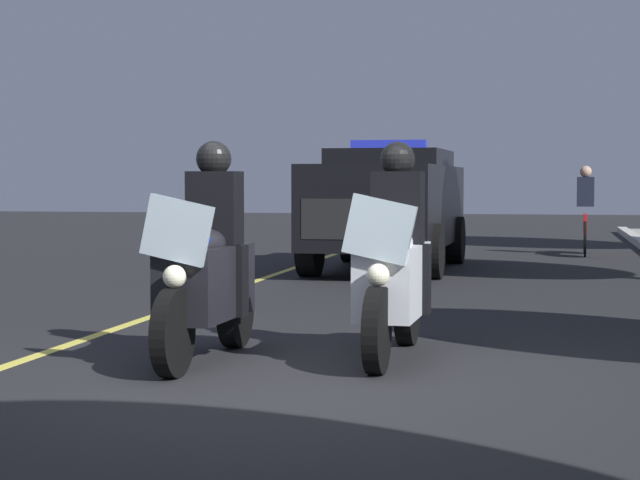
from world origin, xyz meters
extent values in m
plane|color=black|center=(0.00, 0.00, 0.00)|extent=(80.00, 80.00, 0.00)
cylinder|color=black|center=(-0.04, -0.71, 0.32)|extent=(0.64, 0.13, 0.64)
cylinder|color=black|center=(-1.54, -0.67, 0.32)|extent=(0.64, 0.15, 0.64)
cube|color=black|center=(-0.77, -0.69, 0.62)|extent=(1.21, 0.47, 0.56)
ellipsoid|color=black|center=(-0.72, -0.69, 0.92)|extent=(0.57, 0.33, 0.24)
cube|color=silver|center=(-0.14, -0.70, 1.05)|extent=(0.07, 0.56, 0.53)
sphere|color=#F9F4CC|center=(-0.08, -0.70, 0.72)|extent=(0.17, 0.17, 0.17)
sphere|color=red|center=(-0.27, -0.86, 0.98)|extent=(0.09, 0.09, 0.09)
sphere|color=#1933F2|center=(-0.26, -0.54, 0.98)|extent=(0.09, 0.09, 0.09)
cube|color=black|center=(-1.00, -0.68, 1.18)|extent=(0.29, 0.41, 0.60)
cube|color=black|center=(-0.93, -0.49, 0.62)|extent=(0.18, 0.14, 0.56)
cube|color=black|center=(-0.94, -0.89, 0.62)|extent=(0.18, 0.14, 0.56)
sphere|color=black|center=(-0.98, -0.68, 1.58)|extent=(0.28, 0.28, 0.28)
cylinder|color=black|center=(-0.47, 0.70, 0.32)|extent=(0.64, 0.13, 0.64)
cylinder|color=black|center=(-1.97, 0.73, 0.32)|extent=(0.64, 0.15, 0.64)
cube|color=silver|center=(-1.20, 0.72, 0.62)|extent=(1.21, 0.47, 0.56)
ellipsoid|color=silver|center=(-1.15, 0.71, 0.92)|extent=(0.57, 0.33, 0.24)
cube|color=silver|center=(-0.57, 0.70, 1.05)|extent=(0.07, 0.56, 0.53)
sphere|color=#F9F4CC|center=(-0.51, 0.70, 0.72)|extent=(0.17, 0.17, 0.17)
sphere|color=red|center=(-0.70, 0.54, 0.98)|extent=(0.09, 0.09, 0.09)
sphere|color=#1933F2|center=(-0.70, 0.86, 0.98)|extent=(0.09, 0.09, 0.09)
cube|color=black|center=(-1.43, 0.72, 1.18)|extent=(0.29, 0.41, 0.60)
cube|color=black|center=(-1.37, 0.92, 0.62)|extent=(0.18, 0.14, 0.56)
cube|color=black|center=(-1.37, 0.52, 0.62)|extent=(0.18, 0.14, 0.56)
sphere|color=black|center=(-1.41, 0.72, 1.58)|extent=(0.28, 0.28, 0.28)
cube|color=black|center=(-9.97, -0.58, 1.02)|extent=(4.94, 2.01, 1.24)
cube|color=black|center=(-10.27, -0.58, 1.72)|extent=(2.44, 1.80, 0.36)
cube|color=#2633D8|center=(-10.07, -0.58, 1.98)|extent=(0.31, 1.21, 0.14)
cube|color=black|center=(-7.57, -0.64, 0.88)|extent=(0.16, 1.62, 0.56)
cylinder|color=black|center=(-8.40, 0.28, 0.40)|extent=(0.81, 0.30, 0.80)
cylinder|color=black|center=(-8.44, -1.52, 0.40)|extent=(0.81, 0.30, 0.80)
cylinder|color=black|center=(-11.50, 0.35, 0.40)|extent=(0.81, 0.30, 0.80)
cylinder|color=black|center=(-11.54, -1.45, 0.40)|extent=(0.81, 0.30, 0.80)
cylinder|color=black|center=(-13.58, 2.57, 0.33)|extent=(0.66, 0.05, 0.66)
cylinder|color=black|center=(-14.68, 2.60, 0.33)|extent=(0.66, 0.05, 0.66)
cube|color=red|center=(-14.13, 2.58, 0.60)|extent=(1.00, 0.08, 0.36)
cube|color=black|center=(-14.18, 2.59, 1.20)|extent=(0.25, 0.33, 0.56)
sphere|color=tan|center=(-14.15, 2.58, 1.58)|extent=(0.22, 0.22, 0.22)
camera|label=1|loc=(7.48, 1.92, 1.40)|focal=62.53mm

